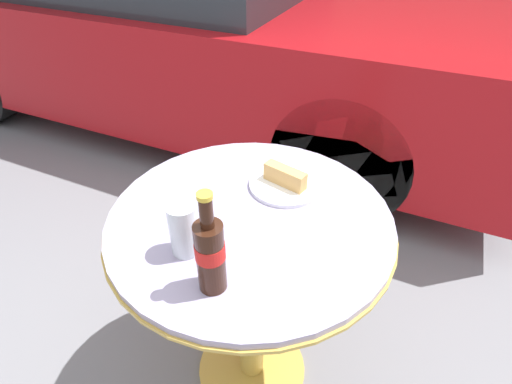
{
  "coord_description": "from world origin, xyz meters",
  "views": [
    {
      "loc": [
        0.35,
        -0.72,
        1.46
      ],
      "look_at": [
        0.0,
        0.04,
        0.82
      ],
      "focal_mm": 28.0,
      "sensor_mm": 36.0,
      "label": 1
    }
  ],
  "objects": [
    {
      "name": "bistro_table",
      "position": [
        0.0,
        0.0,
        0.59
      ],
      "size": [
        0.76,
        0.76,
        0.77
      ],
      "color": "gold",
      "rests_on": "ground_plane"
    },
    {
      "name": "cola_bottle_left",
      "position": [
        0.03,
        -0.24,
        0.87
      ],
      "size": [
        0.06,
        0.06,
        0.25
      ],
      "color": "#33190F",
      "rests_on": "bistro_table"
    },
    {
      "name": "parked_car",
      "position": [
        -1.4,
        1.82,
        0.67
      ],
      "size": [
        4.46,
        1.78,
        1.41
      ],
      "color": "#9E0F14",
      "rests_on": "ground_plane"
    },
    {
      "name": "lunch_plate_near",
      "position": [
        0.04,
        0.16,
        0.79
      ],
      "size": [
        0.21,
        0.21,
        0.07
      ],
      "color": "white",
      "rests_on": "bistro_table"
    },
    {
      "name": "ground_plane",
      "position": [
        0.0,
        0.0,
        0.0
      ],
      "size": [
        30.0,
        30.0,
        0.0
      ],
      "primitive_type": "plane",
      "color": "slate"
    },
    {
      "name": "drinking_glass",
      "position": [
        -0.08,
        -0.18,
        0.83
      ],
      "size": [
        0.07,
        0.07,
        0.14
      ],
      "color": "black",
      "rests_on": "bistro_table"
    }
  ]
}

